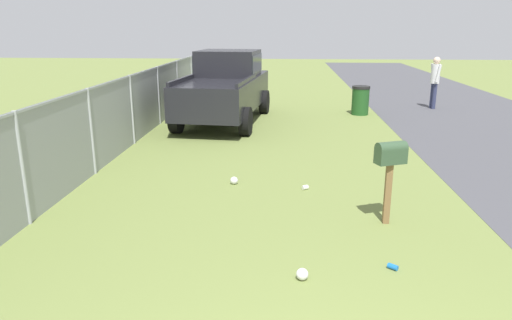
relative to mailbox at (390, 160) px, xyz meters
The scene contains 9 objects.
mailbox is the anchor object (origin of this frame).
pickup_truck 8.23m from the mailbox, 23.80° to the left, with size 5.24×2.56×2.09m.
trash_bin 8.97m from the mailbox, ahead, with size 0.58×0.58×0.93m.
pedestrian 10.85m from the mailbox, 19.49° to the right, with size 0.48×0.30×1.78m.
fence_section 7.78m from the mailbox, 42.31° to the left, with size 17.23×0.07×1.68m.
litter_bag_midfield_b 2.32m from the mailbox, 143.23° to the left, with size 0.14×0.14×0.14m, color silver.
litter_cup_near_hydrant 2.03m from the mailbox, 39.04° to the left, with size 0.08×0.08×0.10m, color white.
litter_can_far_scatter 1.70m from the mailbox, behind, with size 0.07×0.07×0.12m, color blue.
litter_bag_midfield_a 3.05m from the mailbox, 56.45° to the left, with size 0.14×0.14×0.14m, color silver.
Camera 1 is at (-2.05, 0.54, 2.81)m, focal length 33.05 mm.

